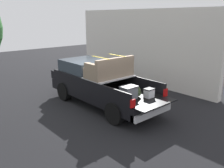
% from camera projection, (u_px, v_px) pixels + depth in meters
% --- Properties ---
extents(ground_plane, '(40.00, 40.00, 0.00)m').
position_uv_depth(ground_plane, '(103.00, 105.00, 10.51)').
color(ground_plane, black).
extents(pickup_truck, '(6.05, 2.06, 2.23)m').
position_uv_depth(pickup_truck, '(98.00, 82.00, 10.50)').
color(pickup_truck, black).
rests_on(pickup_truck, ground_plane).
extents(building_facade, '(10.02, 0.36, 4.17)m').
position_uv_depth(building_facade, '(139.00, 46.00, 13.93)').
color(building_facade, silver).
rests_on(building_facade, ground_plane).
extents(trash_can, '(0.60, 0.60, 0.98)m').
position_uv_depth(trash_can, '(108.00, 70.00, 15.07)').
color(trash_can, '#2D2D33').
rests_on(trash_can, ground_plane).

